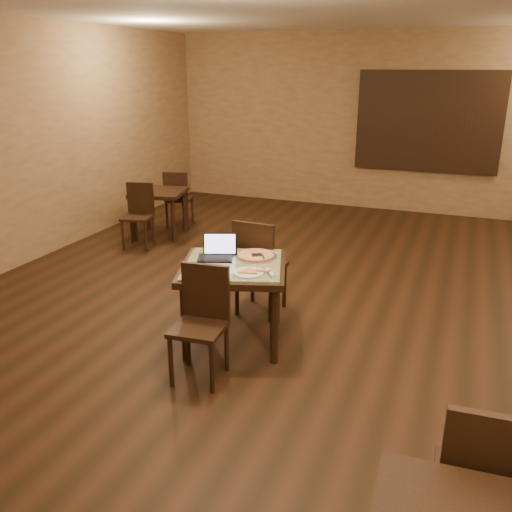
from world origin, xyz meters
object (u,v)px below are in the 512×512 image
at_px(tiled_table, 233,274).
at_px(pizza_pan, 256,256).
at_px(chair_main_far, 258,262).
at_px(other_table_b_chair_near, 139,211).
at_px(laptop, 218,252).
at_px(other_table_b_chair_far, 178,196).
at_px(other_table_c_chair_far, 489,488).
at_px(chair_main_near, 202,316).
at_px(other_table_b, 159,198).

relative_size(tiled_table, pizza_pan, 2.93).
relative_size(chair_main_far, other_table_b_chair_near, 1.13).
xyz_separation_m(tiled_table, laptop, (-0.20, 0.10, 0.16)).
distance_m(pizza_pan, other_table_b_chair_far, 3.83).
relative_size(pizza_pan, other_table_c_chair_far, 0.37).
relative_size(tiled_table, other_table_b_chair_near, 1.30).
distance_m(chair_main_far, other_table_b_chair_near, 2.82).
bearing_deg(chair_main_near, tiled_table, 84.13).
relative_size(other_table_b_chair_far, other_table_c_chair_far, 0.84).
distance_m(other_table_b_chair_near, other_table_b_chair_far, 1.04).
bearing_deg(other_table_c_chair_far, other_table_b, -48.44).
bearing_deg(laptop, tiled_table, -47.33).
relative_size(chair_main_near, other_table_b_chair_near, 1.05).
bearing_deg(other_table_c_chair_far, chair_main_far, -52.91).
xyz_separation_m(tiled_table, other_table_b_chair_near, (-2.38, 2.12, -0.16)).
bearing_deg(chair_main_far, other_table_b_chair_near, -29.32).
relative_size(laptop, other_table_b, 0.42).
xyz_separation_m(other_table_b, other_table_b_chair_far, (0.02, 0.52, -0.07)).
bearing_deg(other_table_b_chair_near, chair_main_near, -61.94).
xyz_separation_m(other_table_b_chair_near, other_table_b_chair_far, (0.03, 1.04, 0.00)).
relative_size(chair_main_far, laptop, 2.72).
distance_m(chair_main_far, other_table_c_chair_far, 3.28).
height_order(laptop, other_table_b_chair_far, laptop).
xyz_separation_m(laptop, other_table_b, (-2.16, 2.54, -0.25)).
distance_m(pizza_pan, other_table_b, 3.46).
xyz_separation_m(other_table_b_chair_far, other_table_c_chair_far, (4.45, -5.06, 0.10)).
bearing_deg(other_table_b, other_table_b_chair_far, 75.29).
bearing_deg(laptop, other_table_b_chair_far, 104.21).
bearing_deg(other_table_c_chair_far, other_table_b_chair_near, -44.85).
height_order(chair_main_far, laptop, chair_main_far).
height_order(chair_main_near, other_table_b, chair_main_near).
height_order(tiled_table, chair_main_far, chair_main_far).
height_order(pizza_pan, other_table_b_chair_near, other_table_b_chair_near).
xyz_separation_m(laptop, other_table_b_chair_far, (-2.15, 3.06, -0.32)).
bearing_deg(other_table_b, laptop, -62.43).
xyz_separation_m(tiled_table, other_table_c_chair_far, (2.11, -1.90, -0.06)).
distance_m(laptop, other_table_b, 3.35).
xyz_separation_m(tiled_table, chair_main_far, (-0.00, 0.61, -0.09)).
relative_size(other_table_b_chair_near, other_table_b_chair_far, 1.00).
xyz_separation_m(chair_main_near, pizza_pan, (0.13, 0.86, 0.24)).
height_order(other_table_b_chair_far, other_table_c_chair_far, other_table_c_chair_far).
distance_m(pizza_pan, other_table_c_chair_far, 2.92).
bearing_deg(other_table_b, chair_main_near, -66.97).
bearing_deg(tiled_table, other_table_b_chair_near, 120.33).
distance_m(chair_main_near, other_table_b_chair_far, 4.45).
distance_m(chair_main_far, pizza_pan, 0.44).
bearing_deg(tiled_table, other_table_b, 113.86).
height_order(tiled_table, other_table_b, tiled_table).
xyz_separation_m(laptop, pizza_pan, (0.32, 0.14, -0.05)).
xyz_separation_m(chair_main_near, other_table_b_chair_near, (-2.37, 2.74, -0.02)).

